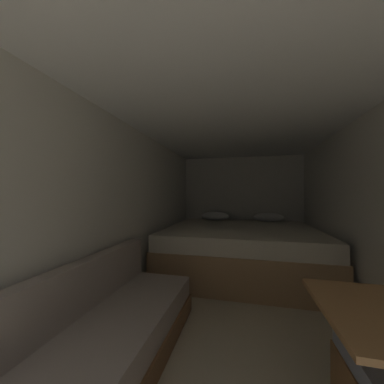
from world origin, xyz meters
TOP-DOWN VIEW (x-y plane):
  - ground_plane at (0.00, 1.81)m, footprint 6.81×6.81m
  - wall_back at (0.00, 4.24)m, footprint 2.55×0.05m
  - wall_left at (-1.25, 1.81)m, footprint 0.05×4.81m
  - wall_right at (1.25, 1.81)m, footprint 0.05×4.81m
  - ceiling_slab at (0.00, 1.81)m, footprint 2.55×4.81m
  - bed at (0.00, 3.13)m, footprint 2.33×2.10m
  - sofa_left at (-0.90, 0.80)m, footprint 0.71×1.97m

SIDE VIEW (x-z plane):
  - ground_plane at x=0.00m, z-range 0.00..0.00m
  - sofa_left at x=-0.90m, z-range -0.14..0.61m
  - bed at x=0.00m, z-range -0.08..0.82m
  - wall_back at x=0.00m, z-range 0.00..2.06m
  - wall_left at x=-1.25m, z-range 0.00..2.06m
  - wall_right at x=1.25m, z-range 0.00..2.06m
  - ceiling_slab at x=0.00m, z-range 2.06..2.11m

